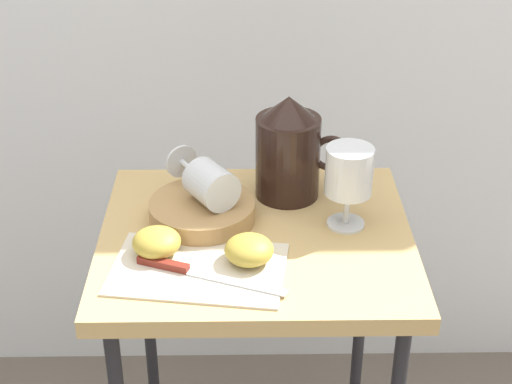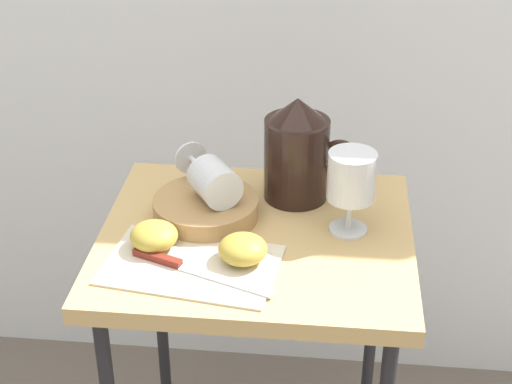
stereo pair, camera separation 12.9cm
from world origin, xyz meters
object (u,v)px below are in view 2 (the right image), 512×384
at_px(table, 256,274).
at_px(pitcher, 297,158).
at_px(wine_glass_upright, 351,180).
at_px(apple_half_left, 154,236).
at_px(knife, 181,265).
at_px(basket_tray, 206,208).
at_px(apple_half_right, 243,249).
at_px(wine_glass_tipped_near, 213,181).

bearing_deg(table, pitcher, 65.78).
bearing_deg(table, wine_glass_upright, 9.60).
bearing_deg(wine_glass_upright, table, -170.40).
bearing_deg(table, apple_half_left, -158.77).
relative_size(pitcher, apple_half_left, 2.47).
relative_size(table, knife, 3.14).
relative_size(basket_tray, wine_glass_upright, 1.25).
bearing_deg(knife, pitcher, 56.24).
xyz_separation_m(basket_tray, pitcher, (0.15, 0.09, 0.06)).
bearing_deg(wine_glass_upright, basket_tray, 175.33).
bearing_deg(basket_tray, apple_half_right, -58.88).
bearing_deg(table, apple_half_right, -98.09).
bearing_deg(basket_tray, wine_glass_tipped_near, 10.02).
height_order(basket_tray, apple_half_left, apple_half_left).
distance_m(table, wine_glass_upright, 0.24).
distance_m(table, basket_tray, 0.14).
height_order(apple_half_right, knife, apple_half_right).
height_order(basket_tray, knife, basket_tray).
relative_size(basket_tray, apple_half_left, 2.34).
bearing_deg(apple_half_right, pitcher, 71.80).
height_order(wine_glass_upright, apple_half_left, wine_glass_upright).
xyz_separation_m(wine_glass_upright, wine_glass_tipped_near, (-0.23, 0.02, -0.03)).
height_order(pitcher, wine_glass_upright, pitcher).
relative_size(apple_half_right, knife, 0.33).
bearing_deg(apple_half_right, apple_half_left, 170.76).
distance_m(wine_glass_upright, knife, 0.31).
relative_size(wine_glass_upright, knife, 0.62).
xyz_separation_m(basket_tray, wine_glass_tipped_near, (0.01, 0.00, 0.05)).
distance_m(table, apple_half_left, 0.20).
bearing_deg(knife, table, 47.44).
height_order(apple_half_left, knife, apple_half_left).
xyz_separation_m(wine_glass_tipped_near, apple_half_left, (-0.08, -0.11, -0.04)).
height_order(pitcher, knife, pitcher).
xyz_separation_m(basket_tray, apple_half_right, (0.08, -0.13, 0.01)).
height_order(pitcher, wine_glass_tipped_near, pitcher).
height_order(pitcher, apple_half_left, pitcher).
distance_m(wine_glass_tipped_near, knife, 0.18).
height_order(table, basket_tray, basket_tray).
height_order(table, apple_half_left, apple_half_left).
bearing_deg(wine_glass_upright, apple_half_left, -164.31).
distance_m(table, wine_glass_tipped_near, 0.18).
bearing_deg(wine_glass_tipped_near, pitcher, 31.47).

